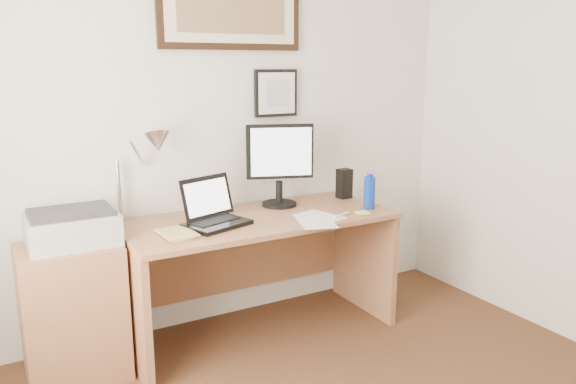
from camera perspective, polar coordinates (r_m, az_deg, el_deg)
wall_back at (r=3.50m, az=-7.95°, el=6.48°), size 3.50×0.02×2.50m
side_cabinet at (r=3.20m, az=-20.96°, el=-11.36°), size 0.50×0.40×0.73m
water_bottle at (r=3.52m, az=8.27°, el=-0.10°), size 0.07×0.07×0.20m
bottle_cap at (r=3.50m, az=8.33°, el=1.68°), size 0.04×0.04×0.02m
speaker at (r=3.78m, az=5.73°, el=0.86°), size 0.09×0.08×0.20m
paper_sheet_a at (r=3.33m, az=3.23°, el=-2.50°), size 0.26×0.32×0.00m
paper_sheet_b at (r=3.21m, az=2.87°, el=-3.07°), size 0.27×0.32×0.00m
sticky_pad at (r=3.42m, az=7.58°, el=-2.10°), size 0.09×0.09×0.01m
marker_pen at (r=3.35m, az=5.41°, el=-2.34°), size 0.14×0.06×0.02m
book at (r=3.00m, az=-12.69°, el=-4.41°), size 0.18×0.24×0.02m
desk at (r=3.47m, az=-3.50°, el=-5.95°), size 1.60×0.70×0.75m
laptop at (r=3.19m, az=-7.59°, el=-2.24°), size 0.40×0.39×0.26m
lcd_monitor at (r=3.52m, az=-0.84°, el=3.17°), size 0.41×0.22×0.52m
printer at (r=3.08m, az=-21.07°, el=-3.37°), size 0.44×0.34×0.18m
desk_lamp at (r=3.20m, az=-13.47°, el=4.52°), size 0.29×0.27×0.53m
picture_large at (r=3.53m, az=-5.77°, el=17.97°), size 0.92×0.04×0.47m
picture_small at (r=3.65m, az=-1.23°, el=10.01°), size 0.30×0.03×0.30m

